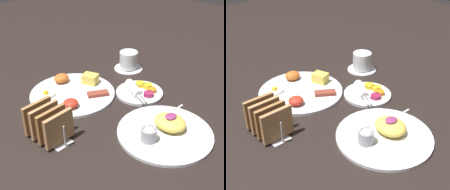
# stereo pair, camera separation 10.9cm
# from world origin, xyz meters

# --- Properties ---
(ground_plane) EXTENTS (3.00, 3.00, 0.00)m
(ground_plane) POSITION_xyz_m (0.00, 0.00, 0.00)
(ground_plane) COLOR black
(plate_breakfast) EXTENTS (0.31, 0.31, 0.05)m
(plate_breakfast) POSITION_xyz_m (-0.01, 0.17, 0.01)
(plate_breakfast) COLOR white
(plate_breakfast) RESTS_ON ground_plane
(plate_condiments) EXTENTS (0.17, 0.17, 0.04)m
(plate_condiments) POSITION_xyz_m (0.15, -0.01, 0.01)
(plate_condiments) COLOR white
(plate_condiments) RESTS_ON ground_plane
(plate_foreground) EXTENTS (0.29, 0.29, 0.06)m
(plate_foreground) POSITION_xyz_m (0.01, -0.21, 0.01)
(plate_foreground) COLOR white
(plate_foreground) RESTS_ON ground_plane
(toast_rack) EXTENTS (0.10, 0.15, 0.10)m
(toast_rack) POSITION_xyz_m (-0.23, 0.04, 0.05)
(toast_rack) COLOR #B7B7BC
(toast_rack) RESTS_ON ground_plane
(coffee_cup) EXTENTS (0.12, 0.12, 0.08)m
(coffee_cup) POSITION_xyz_m (0.29, 0.15, 0.04)
(coffee_cup) COLOR white
(coffee_cup) RESTS_ON ground_plane
(teaspoon) EXTENTS (0.13, 0.02, 0.01)m
(teaspoon) POSITION_xyz_m (0.10, -0.17, 0.00)
(teaspoon) COLOR silver
(teaspoon) RESTS_ON ground_plane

